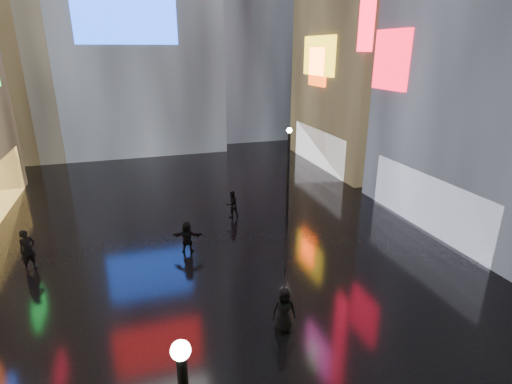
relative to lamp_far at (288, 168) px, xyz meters
name	(u,v)px	position (x,y,z in m)	size (l,w,h in m)	color
ground	(211,232)	(-4.62, -0.68, -2.94)	(140.00, 140.00, 0.00)	black
lamp_far	(288,168)	(0.00, 0.00, 0.00)	(0.30, 0.30, 5.20)	black
pedestrian_4	(284,310)	(-3.79, -9.18, -2.12)	(0.80, 0.52, 1.65)	black
pedestrian_5	(187,237)	(-6.10, -2.53, -2.17)	(1.44, 0.46, 1.56)	black
pedestrian_6	(28,250)	(-12.93, -2.02, -2.01)	(0.68, 0.45, 1.87)	black
pedestrian_7	(232,204)	(-3.03, 0.94, -2.16)	(0.77, 0.60, 1.57)	black
umbrella_2	(285,277)	(-3.79, -9.18, -0.82)	(1.05, 1.07, 0.96)	black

